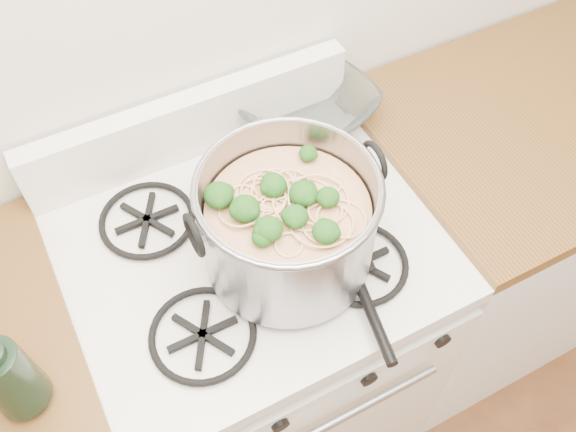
{
  "coord_description": "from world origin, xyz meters",
  "views": [
    {
      "loc": [
        -0.27,
        0.57,
        2.01
      ],
      "look_at": [
        0.05,
        1.19,
        1.06
      ],
      "focal_mm": 40.0,
      "sensor_mm": 36.0,
      "label": 1
    }
  ],
  "objects_px": {
    "gas_range": "(259,342)",
    "bottle": "(4,371)",
    "glass_bowl": "(305,112)",
    "stock_pot": "(288,225)",
    "spatula": "(345,250)"
  },
  "relations": [
    {
      "from": "spatula",
      "to": "bottle",
      "type": "distance_m",
      "value": 0.65
    },
    {
      "from": "spatula",
      "to": "glass_bowl",
      "type": "distance_m",
      "value": 0.39
    },
    {
      "from": "spatula",
      "to": "glass_bowl",
      "type": "bearing_deg",
      "value": 84.65
    },
    {
      "from": "gas_range",
      "to": "glass_bowl",
      "type": "distance_m",
      "value": 0.62
    },
    {
      "from": "stock_pot",
      "to": "glass_bowl",
      "type": "bearing_deg",
      "value": 56.67
    },
    {
      "from": "gas_range",
      "to": "stock_pot",
      "type": "height_order",
      "value": "stock_pot"
    },
    {
      "from": "gas_range",
      "to": "bottle",
      "type": "relative_size",
      "value": 3.81
    },
    {
      "from": "stock_pot",
      "to": "glass_bowl",
      "type": "xyz_separation_m",
      "value": [
        0.21,
        0.33,
        -0.09
      ]
    },
    {
      "from": "gas_range",
      "to": "bottle",
      "type": "xyz_separation_m",
      "value": [
        -0.49,
        -0.12,
        0.6
      ]
    },
    {
      "from": "spatula",
      "to": "bottle",
      "type": "bearing_deg",
      "value": -168.46
    },
    {
      "from": "stock_pot",
      "to": "spatula",
      "type": "height_order",
      "value": "stock_pot"
    },
    {
      "from": "gas_range",
      "to": "spatula",
      "type": "relative_size",
      "value": 2.98
    },
    {
      "from": "spatula",
      "to": "glass_bowl",
      "type": "relative_size",
      "value": 2.52
    },
    {
      "from": "stock_pot",
      "to": "spatula",
      "type": "distance_m",
      "value": 0.15
    },
    {
      "from": "gas_range",
      "to": "bottle",
      "type": "distance_m",
      "value": 0.79
    }
  ]
}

